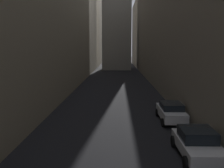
# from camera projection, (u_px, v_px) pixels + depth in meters

# --- Properties ---
(ground_plane) EXTENTS (264.00, 264.00, 0.00)m
(ground_plane) POSITION_uv_depth(u_px,v_px,m) (116.00, 82.00, 43.70)
(ground_plane) COLOR black
(building_block_left) EXTENTS (15.77, 108.00, 25.12)m
(building_block_left) POSITION_uv_depth(u_px,v_px,m) (35.00, 5.00, 44.27)
(building_block_left) COLOR gray
(building_block_left) RESTS_ON ground
(building_block_right) EXTENTS (10.96, 108.00, 19.71)m
(building_block_right) POSITION_uv_depth(u_px,v_px,m) (183.00, 22.00, 44.13)
(building_block_right) COLOR #756B5B
(building_block_right) RESTS_ON ground
(parked_car_right_third) EXTENTS (2.07, 4.23, 1.48)m
(parked_car_right_third) POSITION_uv_depth(u_px,v_px,m) (197.00, 143.00, 13.81)
(parked_car_right_third) COLOR silver
(parked_car_right_third) RESTS_ON ground
(parked_car_right_far) EXTENTS (1.89, 4.40, 1.45)m
(parked_car_right_far) POSITION_uv_depth(u_px,v_px,m) (171.00, 111.00, 20.65)
(parked_car_right_far) COLOR silver
(parked_car_right_far) RESTS_ON ground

